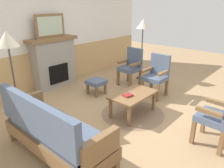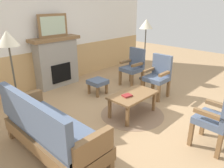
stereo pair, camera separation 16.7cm
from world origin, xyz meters
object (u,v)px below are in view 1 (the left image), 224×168
coffee_table (133,96)px  footstool (96,83)px  fireplace (54,62)px  couch (54,132)px  armchair_front_left (220,114)px  floor_lamp_by_chairs (143,28)px  book_on_table (128,95)px  floor_lamp_by_couch (8,45)px  armchair_near_fireplace (131,65)px  armchair_by_window_left (157,74)px  framed_picture (50,26)px

coffee_table → footstool: size_ratio=2.40×
fireplace → coffee_table: bearing=-87.7°
couch → coffee_table: bearing=-3.2°
armchair_front_left → floor_lamp_by_chairs: bearing=55.2°
armchair_front_left → footstool: bearing=86.2°
coffee_table → footstool: coffee_table is taller
book_on_table → floor_lamp_by_couch: (-1.50, 1.30, 1.00)m
armchair_near_fireplace → floor_lamp_by_chairs: size_ratio=0.58×
couch → book_on_table: bearing=-3.1°
fireplace → footstool: size_ratio=3.25×
fireplace → floor_lamp_by_chairs: bearing=-34.5°
coffee_table → book_on_table: size_ratio=5.67×
book_on_table → floor_lamp_by_chairs: floor_lamp_by_chairs is taller
armchair_near_fireplace → fireplace: bearing=134.3°
armchair_front_left → armchair_by_window_left: bearing=57.7°
footstool → floor_lamp_by_couch: size_ratio=0.24×
fireplace → coffee_table: fireplace is taller
book_on_table → footstool: (0.39, 1.24, -0.17)m
footstool → armchair_near_fireplace: armchair_near_fireplace is taller
armchair_by_window_left → framed_picture: bearing=117.7°
fireplace → floor_lamp_by_couch: (-1.57, -1.15, 0.80)m
armchair_near_fireplace → floor_lamp_by_couch: size_ratio=0.58×
floor_lamp_by_couch → footstool: bearing=-1.8°
couch → armchair_front_left: same height
book_on_table → armchair_by_window_left: size_ratio=0.17×
footstool → floor_lamp_by_chairs: (1.66, -0.16, 1.17)m
floor_lamp_by_chairs → framed_picture: bearing=145.5°
floor_lamp_by_couch → framed_picture: bearing=36.3°
framed_picture → footstool: (0.33, -1.21, -1.28)m
couch → coffee_table: 1.75m
floor_lamp_by_couch → book_on_table: bearing=-40.8°
coffee_table → floor_lamp_by_couch: 2.37m
coffee_table → footstool: bearing=79.7°
armchair_near_fireplace → armchair_by_window_left: same height
book_on_table → armchair_front_left: bearing=-82.6°
armchair_by_window_left → floor_lamp_by_couch: floor_lamp_by_couch is taller
armchair_near_fireplace → armchair_by_window_left: 0.90m
floor_lamp_by_chairs → fireplace: bearing=145.5°
fireplace → couch: fireplace is taller
floor_lamp_by_chairs → book_on_table: bearing=-152.2°
coffee_table → armchair_front_left: bearing=-88.5°
coffee_table → framed_picture: bearing=92.3°
coffee_table → floor_lamp_by_chairs: floor_lamp_by_chairs is taller
book_on_table → armchair_near_fireplace: armchair_near_fireplace is taller
book_on_table → floor_lamp_by_couch: size_ratio=0.10×
armchair_near_fireplace → floor_lamp_by_chairs: (0.58, 0.07, 0.91)m
footstool → armchair_front_left: size_ratio=0.41×
framed_picture → armchair_front_left: size_ratio=0.82×
fireplace → couch: bearing=-124.9°
fireplace → armchair_by_window_left: (1.22, -2.32, -0.11)m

